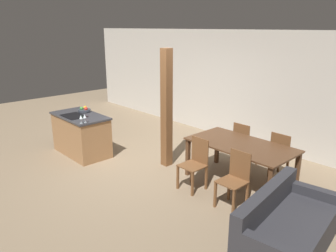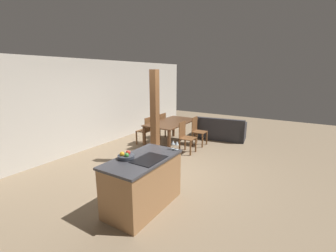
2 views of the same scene
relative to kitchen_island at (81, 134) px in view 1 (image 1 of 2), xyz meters
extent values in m
plane|color=#847056|center=(1.45, 0.56, -0.45)|extent=(16.00, 16.00, 0.00)
cube|color=beige|center=(1.45, 3.39, 0.90)|extent=(11.20, 0.08, 2.70)
cube|color=#9E7047|center=(0.00, 0.00, -0.02)|extent=(1.39, 0.72, 0.86)
cube|color=#38383D|center=(0.00, 0.00, 0.43)|extent=(1.43, 0.76, 0.04)
cube|color=black|center=(0.00, -0.14, 0.45)|extent=(0.56, 0.40, 0.01)
cylinder|color=#383D47|center=(-0.17, 0.21, 0.48)|extent=(0.28, 0.28, 0.05)
sphere|color=red|center=(-0.10, 0.22, 0.53)|extent=(0.08, 0.08, 0.08)
sphere|color=gold|center=(-0.21, 0.26, 0.53)|extent=(0.08, 0.08, 0.08)
sphere|color=#3D8E38|center=(-0.20, 0.16, 0.53)|extent=(0.07, 0.07, 0.07)
cylinder|color=silver|center=(0.64, -0.31, 0.46)|extent=(0.06, 0.06, 0.00)
cylinder|color=silver|center=(0.64, -0.31, 0.51)|extent=(0.01, 0.01, 0.09)
cone|color=silver|center=(0.64, -0.31, 0.59)|extent=(0.07, 0.07, 0.07)
cylinder|color=silver|center=(0.64, -0.22, 0.46)|extent=(0.06, 0.06, 0.00)
cylinder|color=silver|center=(0.64, -0.22, 0.51)|extent=(0.01, 0.01, 0.09)
cone|color=silver|center=(0.64, -0.22, 0.59)|extent=(0.07, 0.07, 0.07)
cube|color=#51331E|center=(3.28, 1.38, 0.29)|extent=(1.88, 1.01, 0.03)
cube|color=#51331E|center=(2.41, 0.94, -0.09)|extent=(0.07, 0.07, 0.73)
cube|color=#51331E|center=(4.16, 0.94, -0.09)|extent=(0.07, 0.07, 0.73)
cube|color=#51331E|center=(2.41, 1.83, -0.09)|extent=(0.07, 0.07, 0.73)
cube|color=#51331E|center=(4.16, 1.83, -0.09)|extent=(0.07, 0.07, 0.73)
cube|color=brown|center=(2.86, 0.58, -0.01)|extent=(0.40, 0.40, 0.02)
cube|color=brown|center=(2.86, 0.77, 0.23)|extent=(0.38, 0.02, 0.46)
cube|color=brown|center=(2.68, 0.40, -0.24)|extent=(0.04, 0.04, 0.44)
cube|color=brown|center=(3.04, 0.40, -0.24)|extent=(0.04, 0.04, 0.44)
cube|color=brown|center=(2.68, 0.75, -0.24)|extent=(0.04, 0.04, 0.44)
cube|color=brown|center=(3.04, 0.75, -0.24)|extent=(0.04, 0.04, 0.44)
cube|color=brown|center=(3.71, 0.58, -0.01)|extent=(0.40, 0.40, 0.02)
cube|color=brown|center=(3.71, 0.77, 0.23)|extent=(0.38, 0.02, 0.46)
cube|color=brown|center=(3.53, 0.40, -0.24)|extent=(0.04, 0.04, 0.44)
cube|color=brown|center=(3.88, 0.40, -0.24)|extent=(0.04, 0.04, 0.44)
cube|color=brown|center=(3.53, 0.75, -0.24)|extent=(0.04, 0.04, 0.44)
cube|color=brown|center=(3.88, 0.75, -0.24)|extent=(0.04, 0.04, 0.44)
cube|color=brown|center=(2.86, 2.19, -0.01)|extent=(0.40, 0.40, 0.02)
cube|color=brown|center=(2.86, 2.00, 0.23)|extent=(0.38, 0.02, 0.46)
cube|color=brown|center=(3.04, 2.37, -0.24)|extent=(0.04, 0.04, 0.44)
cube|color=brown|center=(2.68, 2.37, -0.24)|extent=(0.04, 0.04, 0.44)
cube|color=brown|center=(3.04, 2.01, -0.24)|extent=(0.04, 0.04, 0.44)
cube|color=brown|center=(2.68, 2.01, -0.24)|extent=(0.04, 0.04, 0.44)
cube|color=brown|center=(3.71, 2.19, -0.01)|extent=(0.40, 0.40, 0.02)
cube|color=brown|center=(3.71, 2.00, 0.23)|extent=(0.38, 0.02, 0.46)
cube|color=brown|center=(3.88, 2.37, -0.24)|extent=(0.04, 0.04, 0.44)
cube|color=brown|center=(3.53, 2.37, -0.24)|extent=(0.04, 0.04, 0.44)
cube|color=brown|center=(3.88, 2.01, -0.24)|extent=(0.04, 0.04, 0.44)
cube|color=brown|center=(3.53, 2.01, -0.24)|extent=(0.04, 0.04, 0.44)
cube|color=#2D2D33|center=(4.84, 0.26, -0.23)|extent=(1.03, 1.80, 0.45)
cube|color=#2D2D33|center=(4.52, 0.22, 0.16)|extent=(0.38, 1.71, 0.32)
cube|color=#2D2D33|center=(4.74, 1.04, -0.16)|extent=(0.82, 0.25, 0.59)
cube|color=brown|center=(1.77, 0.97, 0.74)|extent=(0.18, 0.18, 2.38)
camera|label=1|loc=(6.42, -3.30, 2.32)|focal=35.00mm
camera|label=2|loc=(-2.79, -2.23, 1.84)|focal=24.00mm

